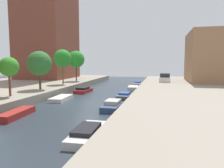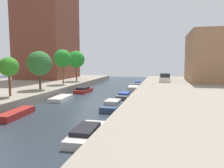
{
  "view_description": "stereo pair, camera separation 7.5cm",
  "coord_description": "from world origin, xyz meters",
  "px_view_note": "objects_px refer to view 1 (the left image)",
  "views": [
    {
      "loc": [
        8.31,
        -21.83,
        4.69
      ],
      "look_at": [
        1.14,
        9.06,
        1.31
      ],
      "focal_mm": 34.56,
      "sensor_mm": 36.0,
      "label": 1
    },
    {
      "loc": [
        8.38,
        -21.81,
        4.69
      ],
      "look_at": [
        1.14,
        9.06,
        1.31
      ],
      "focal_mm": 34.56,
      "sensor_mm": 36.0,
      "label": 2
    }
  ],
  "objects_px": {
    "street_tree_3": "(39,63)",
    "moored_boat_right_4": "(133,88)",
    "street_tree_5": "(76,59)",
    "moored_boat_left_2": "(17,114)",
    "low_block_right": "(217,57)",
    "moored_boat_left_4": "(83,90)",
    "apartment_tower_far": "(47,27)",
    "street_tree_4": "(63,58)",
    "parked_car": "(165,78)",
    "moored_boat_right_2": "(112,106)",
    "moored_boat_right_1": "(87,133)",
    "moored_boat_right_5": "(138,84)",
    "street_tree_2": "(9,67)",
    "moored_boat_left_3": "(61,98)",
    "moored_boat_right_3": "(124,96)"
  },
  "relations": [
    {
      "from": "street_tree_4",
      "to": "moored_boat_right_5",
      "type": "bearing_deg",
      "value": 35.73
    },
    {
      "from": "low_block_right",
      "to": "parked_car",
      "type": "distance_m",
      "value": 10.41
    },
    {
      "from": "moored_boat_left_3",
      "to": "moored_boat_right_2",
      "type": "relative_size",
      "value": 1.18
    },
    {
      "from": "moored_boat_left_3",
      "to": "moored_boat_right_3",
      "type": "bearing_deg",
      "value": 21.82
    },
    {
      "from": "street_tree_5",
      "to": "parked_car",
      "type": "height_order",
      "value": "street_tree_5"
    },
    {
      "from": "apartment_tower_far",
      "to": "street_tree_4",
      "type": "height_order",
      "value": "apartment_tower_far"
    },
    {
      "from": "street_tree_3",
      "to": "street_tree_5",
      "type": "height_order",
      "value": "street_tree_5"
    },
    {
      "from": "street_tree_5",
      "to": "moored_boat_left_4",
      "type": "xyz_separation_m",
      "value": [
        4.11,
        -7.32,
        -4.67
      ]
    },
    {
      "from": "moored_boat_right_4",
      "to": "moored_boat_right_5",
      "type": "relative_size",
      "value": 0.93
    },
    {
      "from": "low_block_right",
      "to": "parked_car",
      "type": "relative_size",
      "value": 3.12
    },
    {
      "from": "apartment_tower_far",
      "to": "moored_boat_right_2",
      "type": "relative_size",
      "value": 6.34
    },
    {
      "from": "moored_boat_right_4",
      "to": "street_tree_3",
      "type": "bearing_deg",
      "value": -142.17
    },
    {
      "from": "parked_car",
      "to": "moored_boat_right_5",
      "type": "relative_size",
      "value": 1.23
    },
    {
      "from": "apartment_tower_far",
      "to": "street_tree_2",
      "type": "height_order",
      "value": "apartment_tower_far"
    },
    {
      "from": "street_tree_3",
      "to": "moored_boat_left_3",
      "type": "xyz_separation_m",
      "value": [
        3.82,
        -1.74,
        -4.16
      ]
    },
    {
      "from": "street_tree_2",
      "to": "moored_boat_left_3",
      "type": "bearing_deg",
      "value": 46.63
    },
    {
      "from": "low_block_right",
      "to": "moored_boat_left_4",
      "type": "bearing_deg",
      "value": -149.26
    },
    {
      "from": "street_tree_3",
      "to": "moored_boat_right_3",
      "type": "bearing_deg",
      "value": 5.97
    },
    {
      "from": "street_tree_3",
      "to": "street_tree_5",
      "type": "distance_m",
      "value": 12.36
    },
    {
      "from": "street_tree_2",
      "to": "moored_boat_right_4",
      "type": "relative_size",
      "value": 1.31
    },
    {
      "from": "parked_car",
      "to": "moored_boat_right_2",
      "type": "height_order",
      "value": "parked_car"
    },
    {
      "from": "moored_boat_left_3",
      "to": "moored_boat_right_1",
      "type": "bearing_deg",
      "value": -57.03
    },
    {
      "from": "apartment_tower_far",
      "to": "street_tree_2",
      "type": "distance_m",
      "value": 26.34
    },
    {
      "from": "moored_boat_left_2",
      "to": "low_block_right",
      "type": "bearing_deg",
      "value": 51.79
    },
    {
      "from": "moored_boat_left_3",
      "to": "moored_boat_left_4",
      "type": "bearing_deg",
      "value": 87.56
    },
    {
      "from": "moored_boat_left_4",
      "to": "moored_boat_right_4",
      "type": "height_order",
      "value": "moored_boat_left_4"
    },
    {
      "from": "street_tree_5",
      "to": "moored_boat_left_2",
      "type": "relative_size",
      "value": 1.32
    },
    {
      "from": "low_block_right",
      "to": "moored_boat_right_4",
      "type": "xyz_separation_m",
      "value": [
        -14.09,
        -8.94,
        -5.15
      ]
    },
    {
      "from": "street_tree_3",
      "to": "parked_car",
      "type": "distance_m",
      "value": 21.83
    },
    {
      "from": "street_tree_4",
      "to": "low_block_right",
      "type": "bearing_deg",
      "value": 23.24
    },
    {
      "from": "street_tree_3",
      "to": "moored_boat_right_4",
      "type": "distance_m",
      "value": 14.7
    },
    {
      "from": "moored_boat_left_2",
      "to": "moored_boat_right_5",
      "type": "xyz_separation_m",
      "value": [
        7.47,
        24.57,
        0.15
      ]
    },
    {
      "from": "street_tree_5",
      "to": "moored_boat_left_4",
      "type": "relative_size",
      "value": 1.42
    },
    {
      "from": "moored_boat_left_2",
      "to": "moored_boat_right_4",
      "type": "bearing_deg",
      "value": 67.98
    },
    {
      "from": "street_tree_2",
      "to": "street_tree_5",
      "type": "bearing_deg",
      "value": 90.0
    },
    {
      "from": "street_tree_5",
      "to": "street_tree_3",
      "type": "bearing_deg",
      "value": -90.0
    },
    {
      "from": "moored_boat_right_1",
      "to": "moored_boat_right_5",
      "type": "relative_size",
      "value": 1.31
    },
    {
      "from": "low_block_right",
      "to": "street_tree_2",
      "type": "bearing_deg",
      "value": -137.2
    },
    {
      "from": "moored_boat_right_1",
      "to": "moored_boat_right_2",
      "type": "bearing_deg",
      "value": 91.56
    },
    {
      "from": "apartment_tower_far",
      "to": "moored_boat_left_3",
      "type": "distance_m",
      "value": 26.02
    },
    {
      "from": "street_tree_3",
      "to": "street_tree_5",
      "type": "bearing_deg",
      "value": 90.0
    },
    {
      "from": "low_block_right",
      "to": "street_tree_2",
      "type": "xyz_separation_m",
      "value": [
        -25.25,
        -23.38,
        -1.43
      ]
    },
    {
      "from": "street_tree_5",
      "to": "moored_boat_left_2",
      "type": "xyz_separation_m",
      "value": [
        3.71,
        -22.11,
        -4.74
      ]
    },
    {
      "from": "street_tree_3",
      "to": "moored_boat_right_3",
      "type": "distance_m",
      "value": 11.81
    },
    {
      "from": "street_tree_2",
      "to": "moored_boat_right_4",
      "type": "distance_m",
      "value": 18.63
    },
    {
      "from": "street_tree_5",
      "to": "moored_boat_right_3",
      "type": "relative_size",
      "value": 1.7
    },
    {
      "from": "street_tree_3",
      "to": "street_tree_4",
      "type": "distance_m",
      "value": 6.8
    },
    {
      "from": "moored_boat_right_2",
      "to": "street_tree_2",
      "type": "bearing_deg",
      "value": -177.68
    },
    {
      "from": "moored_boat_left_2",
      "to": "moored_boat_right_1",
      "type": "relative_size",
      "value": 0.96
    },
    {
      "from": "street_tree_5",
      "to": "moored_boat_right_2",
      "type": "distance_m",
      "value": 21.32
    }
  ]
}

